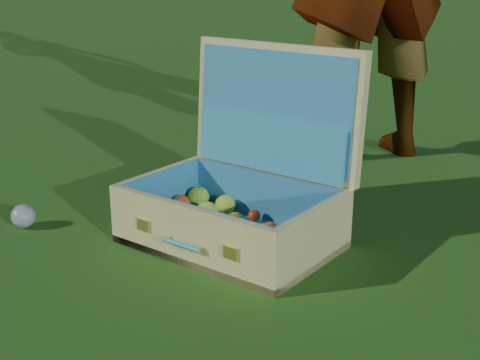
% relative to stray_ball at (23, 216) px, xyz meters
% --- Properties ---
extents(ground, '(60.00, 60.00, 0.00)m').
position_rel_stray_ball_xyz_m(ground, '(0.58, 0.02, -0.04)').
color(ground, '#215114').
rests_on(ground, ground).
extents(stray_ball, '(0.07, 0.07, 0.07)m').
position_rel_stray_ball_xyz_m(stray_ball, '(0.00, 0.00, 0.00)').
color(stray_ball, teal).
rests_on(stray_ball, ground).
extents(suitcase, '(0.64, 0.56, 0.53)m').
position_rel_stray_ball_xyz_m(suitcase, '(0.63, 0.17, 0.12)').
color(suitcase, '#DDCA77').
rests_on(suitcase, ground).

